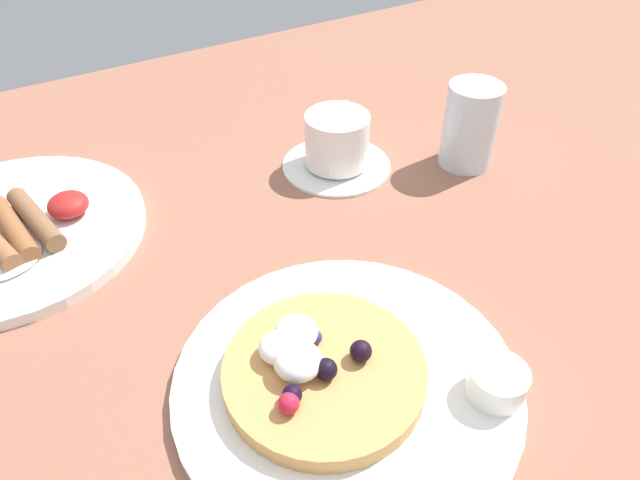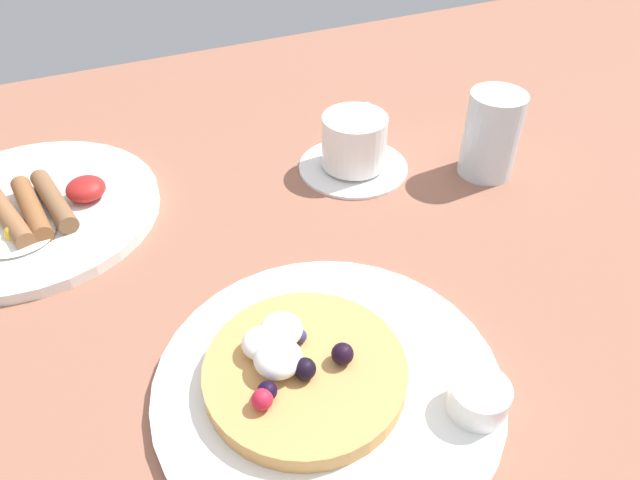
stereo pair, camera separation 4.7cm
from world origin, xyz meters
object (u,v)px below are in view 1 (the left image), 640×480
Objects in this scene: pancake_plate at (347,382)px; syrup_ramekin at (497,382)px; breakfast_plate at (11,232)px; water_glass at (470,126)px; coffee_cup at (337,138)px; coffee_saucer at (336,164)px.

pancake_plate is 6.09× the size of syrup_ramekin.
water_glass is at bearing -14.59° from breakfast_plate.
water_glass is at bearing -27.29° from coffee_cup.
coffee_saucer is at bearing 153.32° from water_glass.
coffee_cup is at bearing 59.60° from pancake_plate.
syrup_ramekin is at bearing -54.30° from breakfast_plate.
syrup_ramekin is at bearing -37.55° from pancake_plate.
water_glass is (0.51, -0.13, 0.04)m from breakfast_plate.
syrup_ramekin is 0.36m from coffee_cup.
water_glass is at bearing -26.68° from coffee_saucer.
pancake_plate is 2.11× the size of coffee_saucer.
water_glass is (0.21, 0.28, 0.03)m from syrup_ramekin.
water_glass is (0.31, 0.21, 0.05)m from pancake_plate.
water_glass reaches higher than coffee_saucer.
coffee_cup is (0.07, 0.35, 0.02)m from syrup_ramekin.
coffee_saucer is (0.07, 0.35, -0.02)m from syrup_ramekin.
pancake_plate is 1.01× the size of breakfast_plate.
syrup_ramekin is 0.45× the size of water_glass.
pancake_plate is 0.40m from breakfast_plate.
coffee_cup is (0.00, 0.00, 0.04)m from coffee_saucer.
coffee_cup is at bearing 152.71° from water_glass.
pancake_plate is at bearing -145.82° from water_glass.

